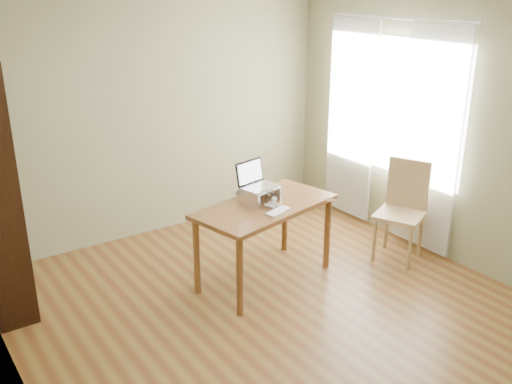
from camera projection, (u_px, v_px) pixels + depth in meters
name	position (u px, v px, depth m)	size (l,w,h in m)	color
room	(292.00, 168.00, 4.29)	(4.04, 4.54, 2.64)	brown
curtains	(388.00, 129.00, 5.95)	(0.03, 1.90, 2.25)	white
desk	(265.00, 215.00, 5.12)	(1.41, 0.91, 0.75)	brown
laptop_stand	(260.00, 193.00, 5.11)	(0.32, 0.25, 0.13)	silver
laptop	(256.00, 180.00, 5.12)	(0.36, 0.33, 0.23)	silver
keyboard	(279.00, 211.00, 4.90)	(0.29, 0.18, 0.02)	silver
coaster	(330.00, 200.00, 5.17)	(0.10, 0.10, 0.01)	brown
cat	(255.00, 194.00, 5.12)	(0.26, 0.49, 0.17)	#494039
chair	(406.00, 207.00, 5.59)	(0.58, 0.58, 0.99)	tan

